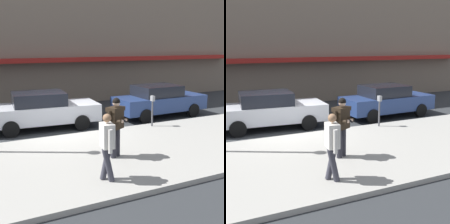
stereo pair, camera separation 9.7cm
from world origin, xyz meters
The scene contains 9 objects.
ground_plane centered at (0.00, 0.00, 0.00)m, with size 80.00×80.00×0.00m, color #2B2D30.
sidewalk centered at (1.00, -2.85, 0.07)m, with size 32.00×5.30×0.14m, color #99968E.
curb_paint_line centered at (1.00, 0.05, 0.00)m, with size 28.00×0.12×0.01m, color silver.
storefront_facade centered at (1.00, 8.49, 6.00)m, with size 28.00×4.70×12.02m.
parked_sedan_mid centered at (-0.41, 1.53, 0.79)m, with size 4.63×2.19×1.54m.
parked_sedan_far centered at (5.25, 1.32, 0.79)m, with size 4.56×2.04×1.54m.
man_texting_on_phone centered at (0.61, -3.18, 1.25)m, with size 0.62×0.65×1.81m.
pedestrian_in_light_coat centered at (-0.32, -4.56, 1.11)m, with size 0.36×0.60×1.70m.
parking_meter centered at (3.60, -0.60, 0.97)m, with size 0.12×0.18×1.27m.
Camera 2 is at (-3.32, -11.15, 3.44)m, focal length 50.00 mm.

